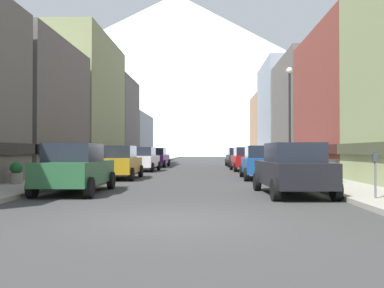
{
  "coord_description": "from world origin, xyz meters",
  "views": [
    {
      "loc": [
        0.89,
        -9.23,
        1.52
      ],
      "look_at": [
        -0.78,
        39.09,
        2.28
      ],
      "focal_mm": 39.57,
      "sensor_mm": 36.0,
      "label": 1
    }
  ],
  "objects_px": {
    "streetlamp_right": "(290,105)",
    "car_left_0": "(76,168)",
    "car_left_2": "(143,159)",
    "car_right_2": "(245,159)",
    "pedestrian_2": "(281,159)",
    "potted_plant_1": "(323,167)",
    "pedestrian_1": "(282,159)",
    "potted_plant_0": "(16,173)",
    "car_left_1": "(119,162)",
    "car_right_1": "(261,162)",
    "pedestrian_0": "(275,158)",
    "car_right_3": "(237,157)",
    "car_right_0": "(292,169)",
    "parking_meter_near": "(375,168)",
    "car_left_3": "(157,157)",
    "trash_bin_right": "(332,171)"
  },
  "relations": [
    {
      "from": "car_left_2",
      "to": "pedestrian_2",
      "type": "height_order",
      "value": "car_left_2"
    },
    {
      "from": "car_right_2",
      "to": "potted_plant_0",
      "type": "xyz_separation_m",
      "value": [
        -10.8,
        -14.52,
        -0.31
      ]
    },
    {
      "from": "pedestrian_0",
      "to": "streetlamp_right",
      "type": "height_order",
      "value": "streetlamp_right"
    },
    {
      "from": "car_left_3",
      "to": "pedestrian_0",
      "type": "distance_m",
      "value": 11.96
    },
    {
      "from": "car_right_2",
      "to": "pedestrian_2",
      "type": "bearing_deg",
      "value": -23.33
    },
    {
      "from": "potted_plant_1",
      "to": "pedestrian_1",
      "type": "distance_m",
      "value": 8.07
    },
    {
      "from": "car_left_3",
      "to": "trash_bin_right",
      "type": "relative_size",
      "value": 4.56
    },
    {
      "from": "car_right_3",
      "to": "trash_bin_right",
      "type": "xyz_separation_m",
      "value": [
        2.55,
        -21.7,
        -0.26
      ]
    },
    {
      "from": "car_right_2",
      "to": "pedestrian_0",
      "type": "distance_m",
      "value": 2.8
    },
    {
      "from": "car_left_1",
      "to": "potted_plant_1",
      "type": "bearing_deg",
      "value": -0.47
    },
    {
      "from": "car_right_0",
      "to": "car_left_0",
      "type": "bearing_deg",
      "value": 176.35
    },
    {
      "from": "car_left_3",
      "to": "car_right_2",
      "type": "height_order",
      "value": "same"
    },
    {
      "from": "car_left_2",
      "to": "car_left_3",
      "type": "xyz_separation_m",
      "value": [
        -0.0,
        8.55,
        0.0
      ]
    },
    {
      "from": "pedestrian_0",
      "to": "potted_plant_1",
      "type": "bearing_deg",
      "value": -86.0
    },
    {
      "from": "streetlamp_right",
      "to": "car_left_3",
      "type": "bearing_deg",
      "value": 118.61
    },
    {
      "from": "pedestrian_1",
      "to": "potted_plant_1",
      "type": "bearing_deg",
      "value": -84.67
    },
    {
      "from": "car_left_0",
      "to": "car_right_0",
      "type": "distance_m",
      "value": 7.62
    },
    {
      "from": "car_left_1",
      "to": "potted_plant_1",
      "type": "xyz_separation_m",
      "value": [
        10.8,
        -0.09,
        -0.22
      ]
    },
    {
      "from": "car_left_1",
      "to": "car_right_1",
      "type": "bearing_deg",
      "value": 1.21
    },
    {
      "from": "pedestrian_0",
      "to": "car_right_3",
      "type": "bearing_deg",
      "value": 108.76
    },
    {
      "from": "car_left_0",
      "to": "pedestrian_0",
      "type": "distance_m",
      "value": 20.77
    },
    {
      "from": "car_right_1",
      "to": "pedestrian_0",
      "type": "height_order",
      "value": "pedestrian_0"
    },
    {
      "from": "car_left_2",
      "to": "potted_plant_0",
      "type": "height_order",
      "value": "car_left_2"
    },
    {
      "from": "car_left_2",
      "to": "parking_meter_near",
      "type": "distance_m",
      "value": 21.0
    },
    {
      "from": "trash_bin_right",
      "to": "car_left_3",
      "type": "bearing_deg",
      "value": 115.84
    },
    {
      "from": "car_right_0",
      "to": "pedestrian_0",
      "type": "relative_size",
      "value": 2.68
    },
    {
      "from": "pedestrian_1",
      "to": "car_left_3",
      "type": "bearing_deg",
      "value": 137.6
    },
    {
      "from": "car_left_0",
      "to": "car_left_2",
      "type": "xyz_separation_m",
      "value": [
        -0.0,
        16.11,
        0.0
      ]
    },
    {
      "from": "trash_bin_right",
      "to": "car_right_0",
      "type": "bearing_deg",
      "value": -121.36
    },
    {
      "from": "streetlamp_right",
      "to": "car_left_0",
      "type": "bearing_deg",
      "value": -139.27
    },
    {
      "from": "car_left_3",
      "to": "car_right_2",
      "type": "xyz_separation_m",
      "value": [
        7.6,
        -7.84,
        0.0
      ]
    },
    {
      "from": "car_left_2",
      "to": "car_right_3",
      "type": "xyz_separation_m",
      "value": [
        7.6,
        9.29,
        0.0
      ]
    },
    {
      "from": "car_right_2",
      "to": "streetlamp_right",
      "type": "relative_size",
      "value": 0.76
    },
    {
      "from": "car_left_2",
      "to": "car_right_2",
      "type": "height_order",
      "value": "same"
    },
    {
      "from": "car_right_2",
      "to": "potted_plant_0",
      "type": "relative_size",
      "value": 4.95
    },
    {
      "from": "potted_plant_1",
      "to": "pedestrian_2",
      "type": "distance_m",
      "value": 8.35
    },
    {
      "from": "car_right_2",
      "to": "parking_meter_near",
      "type": "distance_m",
      "value": 19.51
    },
    {
      "from": "potted_plant_0",
      "to": "car_right_2",
      "type": "bearing_deg",
      "value": 53.36
    },
    {
      "from": "parking_meter_near",
      "to": "pedestrian_2",
      "type": "xyz_separation_m",
      "value": [
        0.5,
        18.35,
        -0.13
      ]
    },
    {
      "from": "car_left_0",
      "to": "potted_plant_0",
      "type": "relative_size",
      "value": 4.91
    },
    {
      "from": "car_left_2",
      "to": "pedestrian_2",
      "type": "relative_size",
      "value": 2.78
    },
    {
      "from": "car_left_1",
      "to": "pedestrian_1",
      "type": "xyz_separation_m",
      "value": [
        10.05,
        7.95,
        -0.01
      ]
    },
    {
      "from": "car_right_1",
      "to": "car_left_0",
      "type": "bearing_deg",
      "value": -134.65
    },
    {
      "from": "parking_meter_near",
      "to": "pedestrian_1",
      "type": "xyz_separation_m",
      "value": [
        0.5,
        18.07,
        -0.12
      ]
    },
    {
      "from": "car_left_2",
      "to": "pedestrian_1",
      "type": "bearing_deg",
      "value": -3.58
    },
    {
      "from": "potted_plant_1",
      "to": "car_left_1",
      "type": "bearing_deg",
      "value": 179.53
    },
    {
      "from": "potted_plant_1",
      "to": "car_right_3",
      "type": "bearing_deg",
      "value": 100.11
    },
    {
      "from": "car_right_1",
      "to": "streetlamp_right",
      "type": "height_order",
      "value": "streetlamp_right"
    },
    {
      "from": "parking_meter_near",
      "to": "pedestrian_0",
      "type": "relative_size",
      "value": 0.8
    },
    {
      "from": "car_right_1",
      "to": "pedestrian_1",
      "type": "relative_size",
      "value": 2.75
    }
  ]
}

